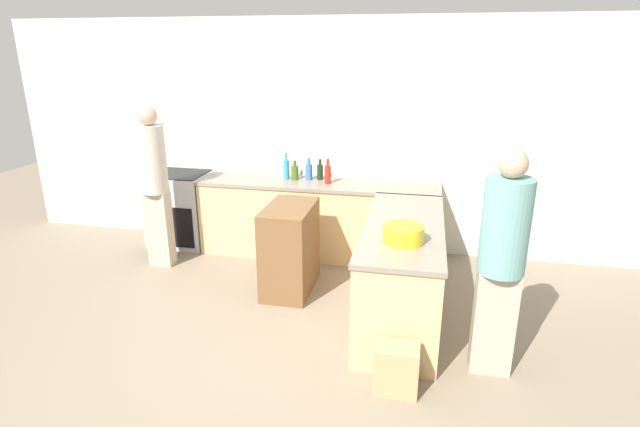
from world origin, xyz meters
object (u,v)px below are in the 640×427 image
(range_oven, at_px, (181,209))
(person_by_range, at_px, (155,181))
(olive_oil_bottle, at_px, (295,172))
(paper_bag, at_px, (396,369))
(dish_soap_bottle, at_px, (286,169))
(wine_bottle_dark, at_px, (320,171))
(mixing_bowl, at_px, (403,234))
(person_at_peninsula, at_px, (502,257))
(island_table, at_px, (290,249))
(hot_sauce_bottle, at_px, (328,174))
(water_bottle_blue, at_px, (309,171))

(range_oven, relative_size, person_by_range, 0.51)
(olive_oil_bottle, relative_size, paper_bag, 0.63)
(dish_soap_bottle, bearing_deg, person_by_range, -150.40)
(range_oven, bearing_deg, dish_soap_bottle, 2.21)
(wine_bottle_dark, relative_size, person_by_range, 0.13)
(range_oven, xyz_separation_m, person_by_range, (0.08, -0.67, 0.54))
(mixing_bowl, bearing_deg, person_by_range, 159.77)
(olive_oil_bottle, relative_size, dish_soap_bottle, 0.72)
(person_by_range, xyz_separation_m, person_at_peninsula, (3.44, -1.28, -0.05))
(island_table, height_order, mixing_bowl, mixing_bowl)
(hot_sauce_bottle, bearing_deg, person_by_range, -160.80)
(island_table, xyz_separation_m, person_at_peninsula, (1.85, -0.99, 0.49))
(wine_bottle_dark, relative_size, hot_sauce_bottle, 0.83)
(range_oven, bearing_deg, person_at_peninsula, -29.00)
(person_at_peninsula, bearing_deg, olive_oil_bottle, 135.80)
(range_oven, bearing_deg, olive_oil_bottle, 1.72)
(wine_bottle_dark, height_order, olive_oil_bottle, wine_bottle_dark)
(olive_oil_bottle, height_order, water_bottle_blue, water_bottle_blue)
(range_oven, bearing_deg, wine_bottle_dark, 3.81)
(island_table, height_order, dish_soap_bottle, dish_soap_bottle)
(island_table, relative_size, hot_sauce_bottle, 3.09)
(dish_soap_bottle, height_order, paper_bag, dish_soap_bottle)
(mixing_bowl, relative_size, person_at_peninsula, 0.19)
(olive_oil_bottle, relative_size, person_at_peninsula, 0.13)
(island_table, distance_m, hot_sauce_bottle, 1.09)
(mixing_bowl, distance_m, paper_bag, 1.03)
(person_by_range, distance_m, paper_bag, 3.33)
(mixing_bowl, bearing_deg, paper_bag, -87.64)
(island_table, distance_m, dish_soap_bottle, 1.21)
(wine_bottle_dark, distance_m, paper_bag, 2.82)
(dish_soap_bottle, height_order, hot_sauce_bottle, dish_soap_bottle)
(wine_bottle_dark, relative_size, dish_soap_bottle, 0.76)
(island_table, height_order, person_by_range, person_by_range)
(olive_oil_bottle, bearing_deg, range_oven, -178.28)
(olive_oil_bottle, relative_size, person_by_range, 0.13)
(island_table, distance_m, paper_bag, 1.83)
(range_oven, relative_size, water_bottle_blue, 3.52)
(water_bottle_blue, distance_m, paper_bag, 2.84)
(water_bottle_blue, bearing_deg, hot_sauce_bottle, -27.40)
(island_table, height_order, water_bottle_blue, water_bottle_blue)
(wine_bottle_dark, distance_m, person_at_peninsula, 2.73)
(range_oven, relative_size, dish_soap_bottle, 2.86)
(island_table, bearing_deg, wine_bottle_dark, 85.97)
(range_oven, height_order, mixing_bowl, mixing_bowl)
(island_table, relative_size, person_at_peninsula, 0.52)
(wine_bottle_dark, distance_m, water_bottle_blue, 0.13)
(mixing_bowl, height_order, dish_soap_bottle, dish_soap_bottle)
(mixing_bowl, relative_size, water_bottle_blue, 1.27)
(range_oven, xyz_separation_m, water_bottle_blue, (1.63, 0.08, 0.54))
(mixing_bowl, bearing_deg, range_oven, 149.14)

